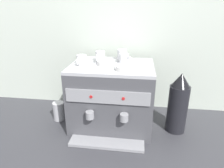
{
  "coord_description": "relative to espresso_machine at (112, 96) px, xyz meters",
  "views": [
    {
      "loc": [
        0.18,
        -1.36,
        0.88
      ],
      "look_at": [
        0.0,
        0.0,
        0.34
      ],
      "focal_mm": 31.53,
      "sensor_mm": 36.0,
      "label": 1
    }
  ],
  "objects": [
    {
      "name": "ground_plane",
      "position": [
        0.0,
        0.0,
        -0.24
      ],
      "size": [
        4.0,
        4.0,
        0.0
      ],
      "primitive_type": "plane",
      "color": "#38383D"
    },
    {
      "name": "milk_pitcher",
      "position": [
        -0.44,
        -0.0,
        -0.17
      ],
      "size": [
        0.09,
        0.09,
        0.15
      ],
      "primitive_type": "cylinder",
      "color": "#B7B7BC",
      "rests_on": "ground_plane"
    },
    {
      "name": "ceramic_cup_2",
      "position": [
        -0.22,
        -0.02,
        0.28
      ],
      "size": [
        0.07,
        0.11,
        0.07
      ],
      "color": "white",
      "rests_on": "espresso_machine"
    },
    {
      "name": "ceramic_cup_0",
      "position": [
        0.09,
        0.05,
        0.28
      ],
      "size": [
        0.1,
        0.08,
        0.07
      ],
      "color": "white",
      "rests_on": "espresso_machine"
    },
    {
      "name": "espresso_machine",
      "position": [
        0.0,
        0.0,
        0.0
      ],
      "size": [
        0.6,
        0.56,
        0.49
      ],
      "color": "#4C4C51",
      "rests_on": "ground_plane"
    },
    {
      "name": "tiled_backsplash_wall",
      "position": [
        0.0,
        0.34,
        0.3
      ],
      "size": [
        2.8,
        0.03,
        1.09
      ],
      "primitive_type": "cube",
      "color": "silver",
      "rests_on": "ground_plane"
    },
    {
      "name": "ceramic_cup_3",
      "position": [
        0.06,
        0.13,
        0.29
      ],
      "size": [
        0.07,
        0.12,
        0.08
      ],
      "color": "white",
      "rests_on": "espresso_machine"
    },
    {
      "name": "coffee_grinder",
      "position": [
        0.49,
        -0.03,
        -0.02
      ],
      "size": [
        0.14,
        0.14,
        0.45
      ],
      "color": "black",
      "rests_on": "ground_plane"
    },
    {
      "name": "ceramic_bowl_0",
      "position": [
        -0.04,
        -0.01,
        0.26
      ],
      "size": [
        0.12,
        0.12,
        0.03
      ],
      "color": "white",
      "rests_on": "espresso_machine"
    },
    {
      "name": "ceramic_bowl_1",
      "position": [
        0.1,
        -0.12,
        0.26
      ],
      "size": [
        0.13,
        0.13,
        0.03
      ],
      "color": "white",
      "rests_on": "espresso_machine"
    },
    {
      "name": "ceramic_cup_1",
      "position": [
        -0.1,
        0.07,
        0.29
      ],
      "size": [
        0.07,
        0.11,
        0.08
      ],
      "color": "white",
      "rests_on": "espresso_machine"
    }
  ]
}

